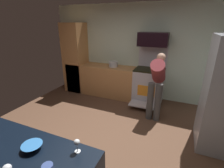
{
  "coord_description": "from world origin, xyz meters",
  "views": [
    {
      "loc": [
        1.15,
        -2.25,
        2.1
      ],
      "look_at": [
        0.06,
        0.3,
        1.05
      ],
      "focal_mm": 26.13,
      "sensor_mm": 36.0,
      "label": 1
    }
  ],
  "objects_px": {
    "stock_pot": "(113,64)",
    "person_cook": "(157,81)",
    "microwave": "(153,39)",
    "wine_glass_near": "(77,143)",
    "oven_range": "(149,85)",
    "mixing_bowl_small": "(32,147)"
  },
  "relations": [
    {
      "from": "oven_range",
      "to": "stock_pot",
      "type": "xyz_separation_m",
      "value": [
        -1.06,
        0.01,
        0.47
      ]
    },
    {
      "from": "mixing_bowl_small",
      "to": "person_cook",
      "type": "bearing_deg",
      "value": 72.53
    },
    {
      "from": "person_cook",
      "to": "wine_glass_near",
      "type": "xyz_separation_m",
      "value": [
        -0.39,
        -2.5,
        0.13
      ]
    },
    {
      "from": "stock_pot",
      "to": "person_cook",
      "type": "bearing_deg",
      "value": -27.33
    },
    {
      "from": "person_cook",
      "to": "wine_glass_near",
      "type": "relative_size",
      "value": 10.0
    },
    {
      "from": "oven_range",
      "to": "wine_glass_near",
      "type": "bearing_deg",
      "value": -91.86
    },
    {
      "from": "stock_pot",
      "to": "mixing_bowl_small",
      "type": "bearing_deg",
      "value": -81.23
    },
    {
      "from": "microwave",
      "to": "stock_pot",
      "type": "relative_size",
      "value": 2.89
    },
    {
      "from": "wine_glass_near",
      "to": "stock_pot",
      "type": "xyz_separation_m",
      "value": [
        -0.95,
        3.19,
        -0.02
      ]
    },
    {
      "from": "mixing_bowl_small",
      "to": "stock_pot",
      "type": "relative_size",
      "value": 0.8
    },
    {
      "from": "oven_range",
      "to": "mixing_bowl_small",
      "type": "height_order",
      "value": "oven_range"
    },
    {
      "from": "microwave",
      "to": "person_cook",
      "type": "relative_size",
      "value": 0.51
    },
    {
      "from": "oven_range",
      "to": "microwave",
      "type": "xyz_separation_m",
      "value": [
        -0.0,
        0.09,
        1.19
      ]
    },
    {
      "from": "oven_range",
      "to": "person_cook",
      "type": "xyz_separation_m",
      "value": [
        0.29,
        -0.68,
        0.37
      ]
    },
    {
      "from": "microwave",
      "to": "person_cook",
      "type": "xyz_separation_m",
      "value": [
        0.29,
        -0.78,
        -0.82
      ]
    },
    {
      "from": "microwave",
      "to": "person_cook",
      "type": "bearing_deg",
      "value": -69.51
    },
    {
      "from": "oven_range",
      "to": "wine_glass_near",
      "type": "distance_m",
      "value": 3.22
    },
    {
      "from": "microwave",
      "to": "mixing_bowl_small",
      "type": "xyz_separation_m",
      "value": [
        -0.54,
        -3.42,
        -0.77
      ]
    },
    {
      "from": "microwave",
      "to": "mixing_bowl_small",
      "type": "height_order",
      "value": "microwave"
    },
    {
      "from": "person_cook",
      "to": "stock_pot",
      "type": "relative_size",
      "value": 5.64
    },
    {
      "from": "oven_range",
      "to": "mixing_bowl_small",
      "type": "relative_size",
      "value": 7.5
    },
    {
      "from": "microwave",
      "to": "person_cook",
      "type": "height_order",
      "value": "microwave"
    }
  ]
}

